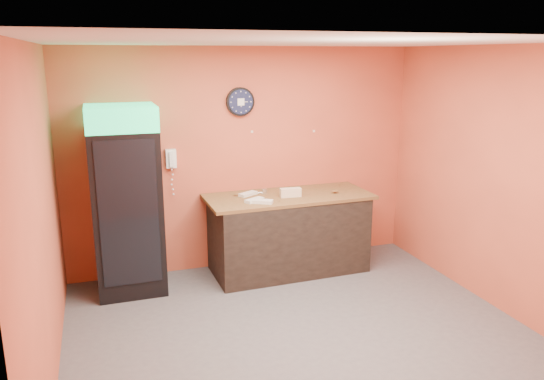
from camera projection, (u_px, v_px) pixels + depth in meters
name	position (u px, v px, depth m)	size (l,w,h in m)	color
floor	(301.00, 334.00, 5.27)	(4.50, 4.50, 0.00)	#47474C
back_wall	(245.00, 159.00, 6.76)	(4.50, 0.02, 2.80)	#CE583A
left_wall	(41.00, 222.00, 4.23)	(0.02, 4.00, 2.80)	#CE583A
right_wall	(500.00, 180.00, 5.61)	(0.02, 4.00, 2.80)	#CE583A
ceiling	(305.00, 42.00, 4.57)	(4.50, 4.00, 0.02)	white
beverage_cooler	(127.00, 204.00, 6.01)	(0.76, 0.77, 2.16)	black
prep_counter	(288.00, 234.00, 6.73)	(1.91, 0.85, 0.96)	black
wall_clock	(240.00, 102.00, 6.53)	(0.36, 0.06, 0.36)	black
wall_phone	(171.00, 159.00, 6.40)	(0.12, 0.11, 0.23)	white
butcher_paper	(289.00, 197.00, 6.61)	(2.07, 0.86, 0.04)	brown
sub_roll_stack	(291.00, 193.00, 6.51)	(0.26, 0.11, 0.11)	beige
wrapped_sandwich_left	(254.00, 200.00, 6.31)	(0.25, 0.10, 0.04)	silver
wrapped_sandwich_mid	(261.00, 201.00, 6.24)	(0.27, 0.11, 0.04)	silver
wrapped_sandwich_right	(248.00, 194.00, 6.59)	(0.25, 0.10, 0.04)	silver
kitchen_tool	(265.00, 191.00, 6.69)	(0.06, 0.06, 0.06)	silver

